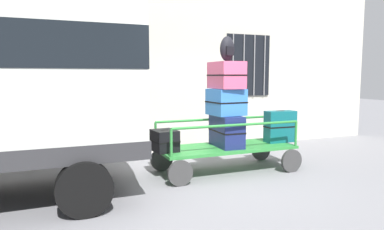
{
  "coord_description": "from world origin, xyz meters",
  "views": [
    {
      "loc": [
        -2.44,
        -5.21,
        1.74
      ],
      "look_at": [
        -0.14,
        0.39,
        1.07
      ],
      "focal_mm": 32.98,
      "sensor_mm": 36.0,
      "label": 1
    }
  ],
  "objects_px": {
    "suitcase_midleft_top": "(226,75)",
    "luggage_cart": "(226,151)",
    "suitcase_midleft_middle": "(226,102)",
    "backpack": "(227,49)",
    "suitcase_midleft_bottom": "(227,131)",
    "suitcase_center_bottom": "(280,126)",
    "suitcase_left_bottom": "(165,141)"
  },
  "relations": [
    {
      "from": "luggage_cart",
      "to": "suitcase_left_bottom",
      "type": "xyz_separation_m",
      "value": [
        -1.16,
        0.03,
        0.27
      ]
    },
    {
      "from": "suitcase_left_bottom",
      "to": "suitcase_midleft_bottom",
      "type": "relative_size",
      "value": 0.64
    },
    {
      "from": "suitcase_left_bottom",
      "to": "suitcase_midleft_top",
      "type": "height_order",
      "value": "suitcase_midleft_top"
    },
    {
      "from": "luggage_cart",
      "to": "backpack",
      "type": "relative_size",
      "value": 5.84
    },
    {
      "from": "suitcase_midleft_bottom",
      "to": "suitcase_midleft_top",
      "type": "distance_m",
      "value": 1.0
    },
    {
      "from": "suitcase_midleft_bottom",
      "to": "suitcase_midleft_top",
      "type": "bearing_deg",
      "value": 90.0
    },
    {
      "from": "suitcase_midleft_bottom",
      "to": "suitcase_midleft_middle",
      "type": "bearing_deg",
      "value": 90.0
    },
    {
      "from": "suitcase_midleft_bottom",
      "to": "suitcase_left_bottom",
      "type": "bearing_deg",
      "value": 178.09
    },
    {
      "from": "luggage_cart",
      "to": "suitcase_midleft_top",
      "type": "xyz_separation_m",
      "value": [
        0.0,
        0.03,
        1.37
      ]
    },
    {
      "from": "suitcase_midleft_bottom",
      "to": "backpack",
      "type": "distance_m",
      "value": 1.46
    },
    {
      "from": "suitcase_center_bottom",
      "to": "backpack",
      "type": "bearing_deg",
      "value": 178.46
    },
    {
      "from": "suitcase_midleft_top",
      "to": "luggage_cart",
      "type": "bearing_deg",
      "value": -90.0
    },
    {
      "from": "suitcase_midleft_middle",
      "to": "luggage_cart",
      "type": "bearing_deg",
      "value": -90.0
    },
    {
      "from": "suitcase_midleft_middle",
      "to": "backpack",
      "type": "relative_size",
      "value": 1.39
    },
    {
      "from": "suitcase_midleft_bottom",
      "to": "suitcase_center_bottom",
      "type": "bearing_deg",
      "value": -0.23
    },
    {
      "from": "luggage_cart",
      "to": "suitcase_midleft_middle",
      "type": "xyz_separation_m",
      "value": [
        -0.0,
        0.02,
        0.89
      ]
    },
    {
      "from": "suitcase_midleft_middle",
      "to": "backpack",
      "type": "xyz_separation_m",
      "value": [
        0.01,
        -0.0,
        0.94
      ]
    },
    {
      "from": "luggage_cart",
      "to": "suitcase_midleft_top",
      "type": "distance_m",
      "value": 1.37
    },
    {
      "from": "suitcase_left_bottom",
      "to": "suitcase_midleft_top",
      "type": "distance_m",
      "value": 1.6
    },
    {
      "from": "luggage_cart",
      "to": "suitcase_midleft_bottom",
      "type": "bearing_deg",
      "value": -90.0
    },
    {
      "from": "suitcase_left_bottom",
      "to": "suitcase_midleft_middle",
      "type": "distance_m",
      "value": 1.32
    },
    {
      "from": "luggage_cart",
      "to": "suitcase_center_bottom",
      "type": "height_order",
      "value": "suitcase_center_bottom"
    },
    {
      "from": "suitcase_center_bottom",
      "to": "luggage_cart",
      "type": "bearing_deg",
      "value": 179.53
    },
    {
      "from": "suitcase_left_bottom",
      "to": "suitcase_midleft_middle",
      "type": "relative_size",
      "value": 0.81
    },
    {
      "from": "suitcase_midleft_bottom",
      "to": "suitcase_midleft_middle",
      "type": "xyz_separation_m",
      "value": [
        -0.0,
        0.03,
        0.52
      ]
    },
    {
      "from": "suitcase_center_bottom",
      "to": "suitcase_midleft_middle",
      "type": "bearing_deg",
      "value": 178.32
    },
    {
      "from": "suitcase_midleft_top",
      "to": "backpack",
      "type": "distance_m",
      "value": 0.46
    },
    {
      "from": "suitcase_midleft_middle",
      "to": "suitcase_center_bottom",
      "type": "xyz_separation_m",
      "value": [
        1.16,
        -0.03,
        -0.5
      ]
    },
    {
      "from": "suitcase_center_bottom",
      "to": "backpack",
      "type": "relative_size",
      "value": 1.38
    },
    {
      "from": "suitcase_midleft_top",
      "to": "suitcase_midleft_middle",
      "type": "bearing_deg",
      "value": -90.0
    },
    {
      "from": "suitcase_left_bottom",
      "to": "suitcase_midleft_middle",
      "type": "height_order",
      "value": "suitcase_midleft_middle"
    },
    {
      "from": "luggage_cart",
      "to": "suitcase_center_bottom",
      "type": "bearing_deg",
      "value": -0.47
    }
  ]
}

